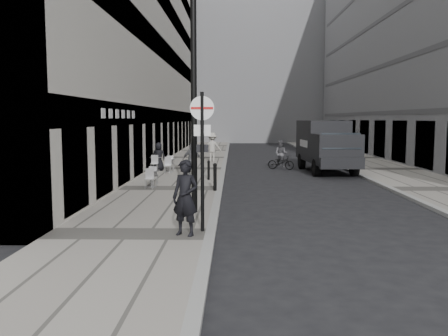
# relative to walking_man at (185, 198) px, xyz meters

# --- Properties ---
(ground) EXTENTS (120.00, 120.00, 0.00)m
(ground) POSITION_rel_walking_man_xyz_m (0.58, -2.56, -1.03)
(ground) COLOR black
(ground) RESTS_ON ground
(sidewalk) EXTENTS (4.00, 60.00, 0.12)m
(sidewalk) POSITION_rel_walking_man_xyz_m (-1.42, 15.44, -0.97)
(sidewalk) COLOR gray
(sidewalk) RESTS_ON ground
(far_sidewalk) EXTENTS (4.00, 60.00, 0.12)m
(far_sidewalk) POSITION_rel_walking_man_xyz_m (9.58, 15.44, -0.97)
(far_sidewalk) COLOR gray
(far_sidewalk) RESTS_ON ground
(building_left) EXTENTS (4.00, 45.00, 18.00)m
(building_left) POSITION_rel_walking_man_xyz_m (-5.42, 21.94, 7.97)
(building_left) COLOR beige
(building_left) RESTS_ON ground
(building_right) EXTENTS (6.00, 45.00, 20.00)m
(building_right) POSITION_rel_walking_man_xyz_m (14.58, 21.94, 8.97)
(building_right) COLOR slate
(building_right) RESTS_ON ground
(building_far) EXTENTS (24.00, 16.00, 22.00)m
(building_far) POSITION_rel_walking_man_xyz_m (2.08, 53.44, 9.97)
(building_far) COLOR slate
(building_far) RESTS_ON ground
(walking_man) EXTENTS (0.78, 0.66, 1.82)m
(walking_man) POSITION_rel_walking_man_xyz_m (0.00, 0.00, 0.00)
(walking_man) COLOR black
(walking_man) RESTS_ON sidewalk
(sign_post) EXTENTS (0.59, 0.12, 3.44)m
(sign_post) POSITION_rel_walking_man_xyz_m (0.38, 0.45, 1.29)
(sign_post) COLOR black
(sign_post) RESTS_ON sidewalk
(lamppost) EXTENTS (0.31, 0.31, 6.91)m
(lamppost) POSITION_rel_walking_man_xyz_m (-0.02, 2.87, 2.93)
(lamppost) COLOR black
(lamppost) RESTS_ON sidewalk
(bollard_near) EXTENTS (0.11, 0.11, 0.83)m
(bollard_near) POSITION_rel_walking_man_xyz_m (0.01, 10.39, -0.50)
(bollard_near) COLOR black
(bollard_near) RESTS_ON sidewalk
(bollard_far) EXTENTS (0.13, 0.13, 1.01)m
(bollard_far) POSITION_rel_walking_man_xyz_m (0.43, 7.12, -0.41)
(bollard_far) COLOR black
(bollard_far) RESTS_ON sidewalk
(panel_van) EXTENTS (2.53, 6.08, 2.81)m
(panel_van) POSITION_rel_walking_man_xyz_m (6.20, 14.90, 0.55)
(panel_van) COLOR black
(panel_van) RESTS_ON ground
(cyclist) EXTENTS (1.64, 1.10, 1.67)m
(cyclist) POSITION_rel_walking_man_xyz_m (3.88, 16.00, -0.38)
(cyclist) COLOR black
(cyclist) RESTS_ON ground
(pedestrian_a) EXTENTS (1.00, 0.55, 1.62)m
(pedestrian_a) POSITION_rel_walking_man_xyz_m (-0.84, 11.46, -0.10)
(pedestrian_a) COLOR #55555A
(pedestrian_a) RESTS_ON sidewalk
(pedestrian_b) EXTENTS (1.28, 0.81, 1.89)m
(pedestrian_b) POSITION_rel_walking_man_xyz_m (-0.23, 19.71, 0.03)
(pedestrian_b) COLOR #ADA99F
(pedestrian_b) RESTS_ON sidewalk
(pedestrian_c) EXTENTS (0.76, 0.50, 1.53)m
(pedestrian_c) POSITION_rel_walking_man_xyz_m (-2.88, 14.18, -0.15)
(pedestrian_c) COLOR black
(pedestrian_c) RESTS_ON sidewalk
(cafe_table_near) EXTENTS (0.62, 1.41, 0.80)m
(cafe_table_near) POSITION_rel_walking_man_xyz_m (-2.22, 8.09, -0.51)
(cafe_table_near) COLOR #B0B0B2
(cafe_table_near) RESTS_ON sidewalk
(cafe_table_mid) EXTENTS (0.65, 1.46, 0.83)m
(cafe_table_mid) POSITION_rel_walking_man_xyz_m (-2.22, 13.44, -0.49)
(cafe_table_mid) COLOR silver
(cafe_table_mid) RESTS_ON sidewalk
(cafe_table_far) EXTENTS (0.68, 1.54, 0.88)m
(cafe_table_far) POSITION_rel_walking_man_xyz_m (-3.02, 14.15, -0.47)
(cafe_table_far) COLOR silver
(cafe_table_far) RESTS_ON sidewalk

